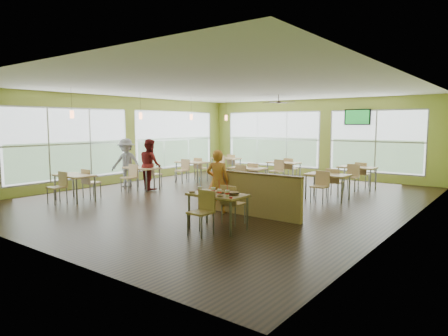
{
  "coord_description": "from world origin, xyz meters",
  "views": [
    {
      "loc": [
        7.02,
        -9.39,
        2.18
      ],
      "look_at": [
        0.67,
        -1.04,
        1.02
      ],
      "focal_mm": 32.0,
      "sensor_mm": 36.0,
      "label": 1
    }
  ],
  "objects_px": {
    "main_table": "(218,199)",
    "man_plaid": "(218,181)",
    "food_basket": "(233,193)",
    "half_wall_divider": "(256,195)"
  },
  "relations": [
    {
      "from": "half_wall_divider",
      "to": "food_basket",
      "type": "distance_m",
      "value": 1.45
    },
    {
      "from": "half_wall_divider",
      "to": "man_plaid",
      "type": "bearing_deg",
      "value": -167.5
    },
    {
      "from": "main_table",
      "to": "food_basket",
      "type": "distance_m",
      "value": 0.38
    },
    {
      "from": "main_table",
      "to": "man_plaid",
      "type": "height_order",
      "value": "man_plaid"
    },
    {
      "from": "main_table",
      "to": "half_wall_divider",
      "type": "bearing_deg",
      "value": 90.0
    },
    {
      "from": "food_basket",
      "to": "man_plaid",
      "type": "bearing_deg",
      "value": 138.34
    },
    {
      "from": "man_plaid",
      "to": "main_table",
      "type": "bearing_deg",
      "value": 103.79
    },
    {
      "from": "main_table",
      "to": "food_basket",
      "type": "relative_size",
      "value": 5.52
    },
    {
      "from": "half_wall_divider",
      "to": "food_basket",
      "type": "height_order",
      "value": "half_wall_divider"
    },
    {
      "from": "man_plaid",
      "to": "half_wall_divider",
      "type": "bearing_deg",
      "value": 167.99
    }
  ]
}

